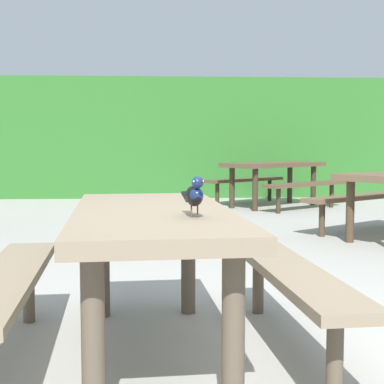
# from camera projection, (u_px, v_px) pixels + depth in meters

# --- Properties ---
(ground_plane) EXTENTS (60.00, 60.00, 0.00)m
(ground_plane) POSITION_uv_depth(u_px,v_px,m) (234.00, 372.00, 2.70)
(ground_plane) COLOR #A3A099
(hedge_wall) EXTENTS (28.00, 1.56, 2.32)m
(hedge_wall) POSITION_uv_depth(u_px,v_px,m) (174.00, 138.00, 11.81)
(hedge_wall) COLOR #2D6B28
(hedge_wall) RESTS_ON ground
(picnic_table_foreground) EXTENTS (1.79, 1.85, 0.74)m
(picnic_table_foreground) POSITION_uv_depth(u_px,v_px,m) (152.00, 246.00, 2.86)
(picnic_table_foreground) COLOR #84725B
(picnic_table_foreground) RESTS_ON ground
(bird_grackle) EXTENTS (0.10, 0.29, 0.18)m
(bird_grackle) POSITION_uv_depth(u_px,v_px,m) (195.00, 194.00, 2.51)
(bird_grackle) COLOR black
(bird_grackle) RESTS_ON picnic_table_foreground
(picnic_table_mid_left) EXTENTS (2.37, 2.36, 0.74)m
(picnic_table_mid_left) POSITION_uv_depth(u_px,v_px,m) (274.00, 173.00, 9.65)
(picnic_table_mid_left) COLOR brown
(picnic_table_mid_left) RESTS_ON ground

